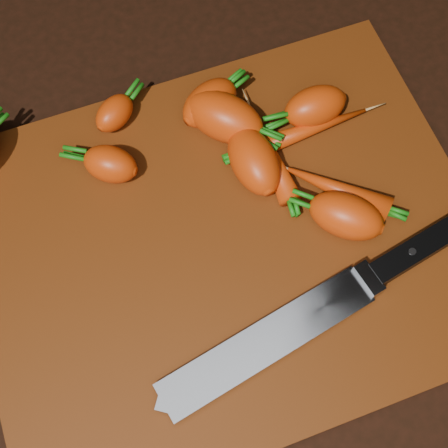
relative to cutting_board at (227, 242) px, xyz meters
name	(u,v)px	position (x,y,z in m)	size (l,w,h in m)	color
ground	(227,246)	(0.00, 0.00, -0.01)	(2.00, 2.00, 0.01)	black
cutting_board	(227,242)	(0.00, 0.00, 0.00)	(0.50, 0.40, 0.01)	#612A0B
carrot_1	(110,164)	(-0.09, 0.11, 0.02)	(0.06, 0.04, 0.04)	#BF3608
carrot_2	(224,117)	(0.04, 0.12, 0.03)	(0.09, 0.05, 0.05)	#BF3608
carrot_3	(254,161)	(0.05, 0.06, 0.03)	(0.08, 0.05, 0.05)	#BF3608
carrot_4	(315,107)	(0.14, 0.10, 0.03)	(0.07, 0.04, 0.04)	#BF3608
carrot_5	(114,113)	(-0.06, 0.17, 0.02)	(0.05, 0.03, 0.03)	#BF3608
carrot_6	(346,216)	(0.11, -0.02, 0.03)	(0.07, 0.04, 0.04)	#BF3608
carrot_7	(270,152)	(0.07, 0.07, 0.02)	(0.12, 0.02, 0.02)	#BF3608
carrot_8	(306,131)	(0.12, 0.08, 0.02)	(0.14, 0.02, 0.02)	#BF3608
carrot_9	(338,190)	(0.12, 0.01, 0.02)	(0.11, 0.03, 0.03)	#BF3608
carrot_10	(210,103)	(0.03, 0.14, 0.03)	(0.07, 0.04, 0.04)	#BF3608
knife	(286,330)	(0.02, -0.11, 0.01)	(0.35, 0.10, 0.02)	gray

